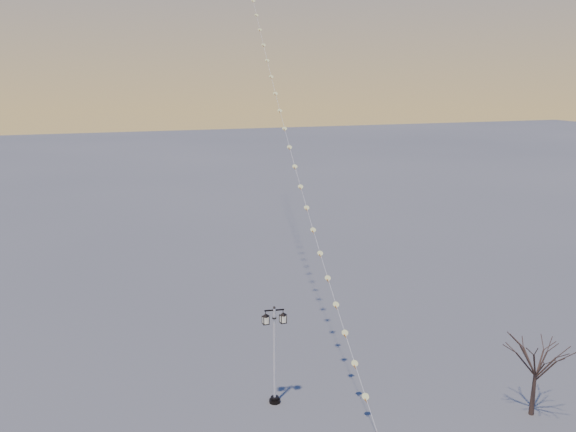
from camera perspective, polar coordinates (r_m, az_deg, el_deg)
name	(u,v)px	position (r m, az deg, el deg)	size (l,w,h in m)	color
street_lamp	(275,350)	(27.43, -1.30, -12.70)	(1.18, 0.53, 4.69)	black
bare_tree	(537,360)	(28.65, 22.67, -12.63)	(2.25, 2.25, 3.73)	#33251E
kite_train	(273,53)	(43.36, -1.43, 15.32)	(5.68, 44.05, 32.63)	#372221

